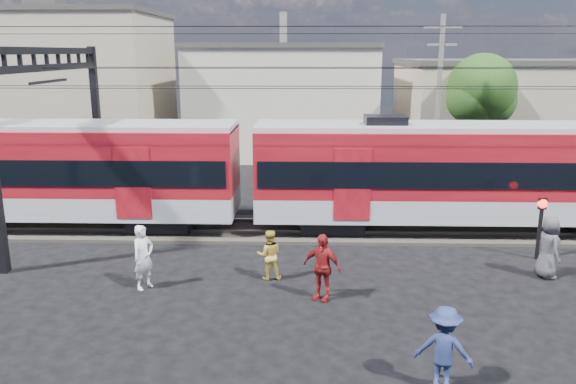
% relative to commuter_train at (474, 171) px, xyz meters
% --- Properties ---
extents(ground, '(120.00, 120.00, 0.00)m').
position_rel_commuter_train_xyz_m(ground, '(-5.86, -8.00, -2.40)').
color(ground, black).
rests_on(ground, ground).
extents(track_bed, '(70.00, 3.40, 0.12)m').
position_rel_commuter_train_xyz_m(track_bed, '(-5.86, 0.00, -2.34)').
color(track_bed, '#2D2823').
rests_on(track_bed, ground).
extents(rail_near, '(70.00, 0.12, 0.12)m').
position_rel_commuter_train_xyz_m(rail_near, '(-5.86, -0.75, -2.22)').
color(rail_near, '#59544C').
rests_on(rail_near, track_bed).
extents(rail_far, '(70.00, 0.12, 0.12)m').
position_rel_commuter_train_xyz_m(rail_far, '(-5.86, 0.75, -2.22)').
color(rail_far, '#59544C').
rests_on(rail_far, track_bed).
extents(commuter_train, '(50.30, 3.08, 4.17)m').
position_rel_commuter_train_xyz_m(commuter_train, '(0.00, 0.00, 0.00)').
color(commuter_train, black).
rests_on(commuter_train, ground).
extents(catenary, '(70.00, 9.30, 7.52)m').
position_rel_commuter_train_xyz_m(catenary, '(-14.51, -0.00, 2.73)').
color(catenary, black).
rests_on(catenary, ground).
extents(building_west, '(14.28, 10.20, 9.30)m').
position_rel_commuter_train_xyz_m(building_west, '(-22.86, 16.00, 2.25)').
color(building_west, tan).
rests_on(building_west, ground).
extents(building_midwest, '(12.24, 12.24, 7.30)m').
position_rel_commuter_train_xyz_m(building_midwest, '(-7.86, 19.00, 1.25)').
color(building_midwest, beige).
rests_on(building_midwest, ground).
extents(building_mideast, '(16.32, 10.20, 6.30)m').
position_rel_commuter_train_xyz_m(building_mideast, '(8.14, 16.00, 0.75)').
color(building_mideast, tan).
rests_on(building_mideast, ground).
extents(utility_pole_mid, '(1.80, 0.24, 8.50)m').
position_rel_commuter_train_xyz_m(utility_pole_mid, '(0.14, 7.00, 2.13)').
color(utility_pole_mid, slate).
rests_on(utility_pole_mid, ground).
extents(tree_near, '(3.82, 3.64, 6.72)m').
position_rel_commuter_train_xyz_m(tree_near, '(3.33, 10.09, 2.26)').
color(tree_near, '#382619').
rests_on(tree_near, ground).
extents(pedestrian_a, '(0.78, 0.84, 1.92)m').
position_rel_commuter_train_xyz_m(pedestrian_a, '(-11.07, -5.59, -1.44)').
color(pedestrian_a, white).
rests_on(pedestrian_a, ground).
extents(pedestrian_b, '(0.81, 0.67, 1.55)m').
position_rel_commuter_train_xyz_m(pedestrian_b, '(-7.45, -4.81, -1.62)').
color(pedestrian_b, gold).
rests_on(pedestrian_b, ground).
extents(pedestrian_c, '(1.33, 1.02, 1.82)m').
position_rel_commuter_train_xyz_m(pedestrian_c, '(-3.55, -10.49, -1.49)').
color(pedestrian_c, navy).
rests_on(pedestrian_c, ground).
extents(pedestrian_d, '(1.22, 0.94, 1.93)m').
position_rel_commuter_train_xyz_m(pedestrian_d, '(-5.90, -6.23, -1.44)').
color(pedestrian_d, maroon).
rests_on(pedestrian_d, ground).
extents(pedestrian_e, '(0.76, 1.03, 1.95)m').
position_rel_commuter_train_xyz_m(pedestrian_e, '(1.07, -4.43, -1.43)').
color(pedestrian_e, '#45454A').
rests_on(pedestrian_e, ground).
extents(crossing_signal, '(0.31, 0.31, 2.12)m').
position_rel_commuter_train_xyz_m(crossing_signal, '(1.44, -2.85, -0.93)').
color(crossing_signal, black).
rests_on(crossing_signal, ground).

